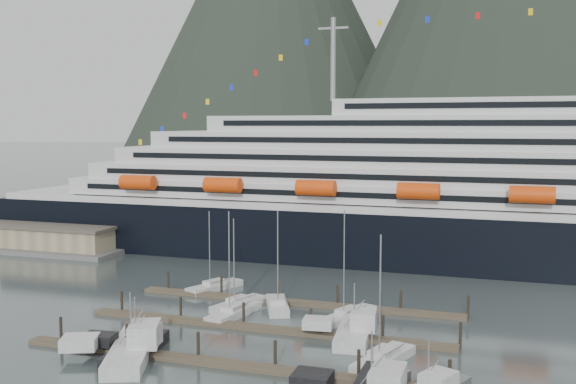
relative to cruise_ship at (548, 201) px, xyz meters
name	(u,v)px	position (x,y,z in m)	size (l,w,h in m)	color
ground	(293,342)	(-30.03, -54.94, -12.04)	(1600.00, 1600.00, 0.00)	#4B5958
cruise_ship	(548,201)	(0.00, 0.00, 0.00)	(210.00, 30.40, 50.30)	black
warehouse	(33,236)	(-102.03, -12.94, -9.79)	(46.00, 20.00, 5.80)	#595956
dock_near	(220,362)	(-34.95, -64.89, -11.73)	(48.18, 2.28, 3.20)	#44382C
dock_mid	(263,328)	(-34.95, -51.89, -11.73)	(48.18, 2.28, 3.20)	#44382C
dock_far	(295,302)	(-34.95, -38.89, -11.73)	(48.18, 2.28, 3.20)	#44382C
sailboat_b	(234,313)	(-40.90, -47.38, -11.61)	(4.32, 10.61, 14.81)	#AFAFAF
sailboat_c	(239,305)	(-41.94, -43.24, -11.62)	(5.40, 9.85, 13.20)	#AFAFAF
sailboat_d	(348,316)	(-26.05, -43.63, -11.62)	(6.03, 10.52, 15.05)	#AFAFAF
sailboat_e	(215,287)	(-49.50, -34.95, -11.63)	(6.26, 10.10, 12.88)	#AFAFAF
sailboat_f	(277,306)	(-36.54, -42.17, -11.60)	(6.32, 9.78, 14.46)	#AFAFAF
sailboat_h	(383,360)	(-18.41, -58.94, -11.59)	(5.65, 10.36, 14.76)	#AFAFAF
trawler_a	(130,349)	(-45.39, -65.89, -11.04)	(12.24, 15.14, 8.13)	#AFAFAF
trawler_b	(135,347)	(-45.19, -65.23, -11.11)	(8.95, 11.72, 7.36)	black
trawler_e	(353,331)	(-23.52, -51.60, -11.10)	(9.07, 11.88, 7.49)	#AFAFAF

